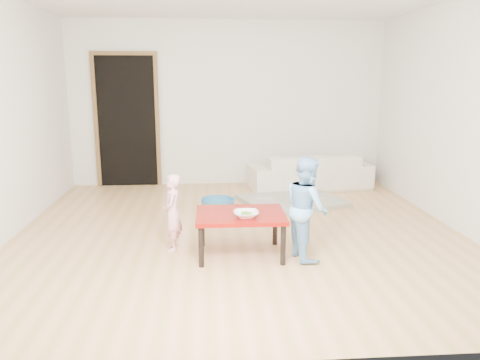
{
  "coord_description": "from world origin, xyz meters",
  "views": [
    {
      "loc": [
        -0.36,
        -5.07,
        1.74
      ],
      "look_at": [
        0.0,
        -0.2,
        0.65
      ],
      "focal_mm": 35.0,
      "sensor_mm": 36.0,
      "label": 1
    }
  ],
  "objects": [
    {
      "name": "blanket",
      "position": [
        0.83,
        1.18,
        0.03
      ],
      "size": [
        1.58,
        1.45,
        0.06
      ],
      "primitive_type": null,
      "rotation": [
        0.0,
        0.0,
        0.35
      ],
      "color": "#AAA496",
      "rests_on": "floor"
    },
    {
      "name": "broccoli",
      "position": [
        0.01,
        -0.85,
        0.46
      ],
      "size": [
        0.12,
        0.12,
        0.06
      ],
      "primitive_type": null,
      "color": "#2D5919",
      "rests_on": "red_table"
    },
    {
      "name": "back_wall",
      "position": [
        0.0,
        2.5,
        1.3
      ],
      "size": [
        5.0,
        0.02,
        2.6
      ],
      "primitive_type": "cube",
      "color": "silver",
      "rests_on": "floor"
    },
    {
      "name": "floor",
      "position": [
        0.0,
        0.0,
        0.0
      ],
      "size": [
        5.0,
        5.0,
        0.01
      ],
      "primitive_type": "cube",
      "color": "tan",
      "rests_on": "ground"
    },
    {
      "name": "doorway",
      "position": [
        -1.6,
        2.48,
        1.02
      ],
      "size": [
        1.02,
        0.08,
        2.11
      ],
      "primitive_type": null,
      "color": "brown",
      "rests_on": "back_wall"
    },
    {
      "name": "right_wall",
      "position": [
        2.5,
        0.0,
        1.3
      ],
      "size": [
        0.02,
        5.0,
        2.6
      ],
      "primitive_type": "cube",
      "color": "silver",
      "rests_on": "floor"
    },
    {
      "name": "cushion",
      "position": [
        1.03,
        1.85,
        0.42
      ],
      "size": [
        0.48,
        0.44,
        0.12
      ],
      "primitive_type": "cube",
      "rotation": [
        0.0,
        0.0,
        -0.13
      ],
      "color": "orange",
      "rests_on": "sofa"
    },
    {
      "name": "child_pink",
      "position": [
        -0.71,
        -0.51,
        0.39
      ],
      "size": [
        0.19,
        0.29,
        0.78
      ],
      "primitive_type": "imported",
      "rotation": [
        0.0,
        0.0,
        -1.57
      ],
      "color": "pink",
      "rests_on": "floor"
    },
    {
      "name": "sofa",
      "position": [
        1.26,
        2.05,
        0.28
      ],
      "size": [
        1.97,
        0.99,
        0.55
      ],
      "primitive_type": "imported",
      "rotation": [
        0.0,
        0.0,
        3.28
      ],
      "color": "beige",
      "rests_on": "floor"
    },
    {
      "name": "child_blue",
      "position": [
        0.6,
        -0.8,
        0.5
      ],
      "size": [
        0.46,
        0.55,
        1.0
      ],
      "primitive_type": "imported",
      "rotation": [
        0.0,
        0.0,
        1.76
      ],
      "color": "#66AEEE",
      "rests_on": "floor"
    },
    {
      "name": "bowl",
      "position": [
        0.01,
        -0.85,
        0.46
      ],
      "size": [
        0.24,
        0.24,
        0.06
      ],
      "primitive_type": "imported",
      "color": "white",
      "rests_on": "red_table"
    },
    {
      "name": "red_table",
      "position": [
        -0.03,
        -0.71,
        0.22
      ],
      "size": [
        0.87,
        0.66,
        0.43
      ],
      "primitive_type": null,
      "rotation": [
        0.0,
        0.0,
        -0.01
      ],
      "color": "maroon",
      "rests_on": "floor"
    },
    {
      "name": "basin",
      "position": [
        -0.21,
        0.95,
        0.07
      ],
      "size": [
        0.45,
        0.45,
        0.14
      ],
      "primitive_type": "imported",
      "color": "teal",
      "rests_on": "floor"
    },
    {
      "name": "left_wall",
      "position": [
        -2.5,
        0.0,
        1.3
      ],
      "size": [
        0.02,
        5.0,
        2.6
      ],
      "primitive_type": "cube",
      "color": "silver",
      "rests_on": "floor"
    }
  ]
}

